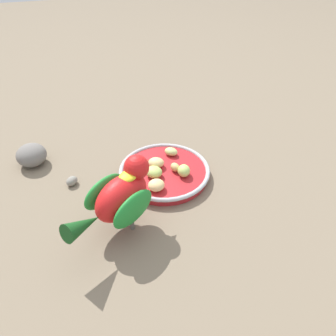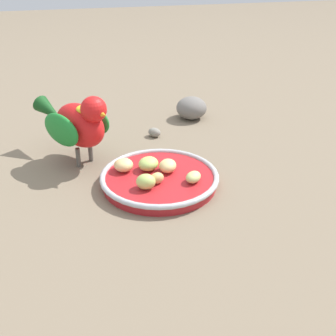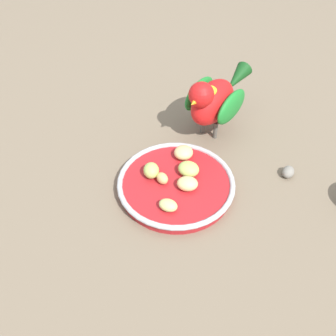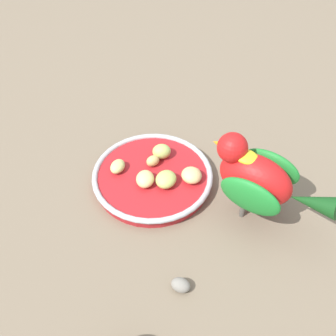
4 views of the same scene
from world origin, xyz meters
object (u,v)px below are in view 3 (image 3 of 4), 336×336
feeding_bowl (176,185)px  apple_piece_1 (189,169)px  apple_piece_0 (168,205)px  pebble_0 (288,172)px  apple_piece_2 (184,153)px  apple_piece_5 (162,178)px  apple_piece_4 (188,185)px  apple_piece_3 (151,170)px  parrot (214,99)px

feeding_bowl → apple_piece_1: size_ratio=5.43×
apple_piece_0 → pebble_0: 0.25m
apple_piece_2 → apple_piece_5: size_ratio=1.46×
apple_piece_2 → apple_piece_5: bearing=-48.5°
apple_piece_0 → apple_piece_4: (-0.03, 0.05, 0.00)m
pebble_0 → apple_piece_5: bearing=-99.2°
feeding_bowl → pebble_0: 0.22m
apple_piece_3 → parrot: parrot is taller
pebble_0 → apple_piece_1: bearing=-103.5°
apple_piece_2 → apple_piece_3: apple_piece_3 is taller
feeding_bowl → apple_piece_4: 0.03m
apple_piece_3 → apple_piece_4: bearing=45.8°
apple_piece_4 → apple_piece_5: apple_piece_4 is taller
feeding_bowl → apple_piece_5: (-0.01, -0.02, 0.02)m
apple_piece_5 → pebble_0: 0.24m
apple_piece_5 → apple_piece_4: bearing=52.4°
apple_piece_0 → parrot: size_ratio=0.18×
feeding_bowl → pebble_0: (0.03, 0.21, -0.00)m
apple_piece_1 → apple_piece_3: (-0.02, -0.07, 0.00)m
apple_piece_0 → apple_piece_2: bearing=149.7°
apple_piece_2 → apple_piece_5: (0.05, -0.06, -0.00)m
apple_piece_1 → apple_piece_3: size_ratio=1.18×
apple_piece_1 → apple_piece_3: 0.07m
parrot → apple_piece_2: bearing=3.8°
apple_piece_1 → parrot: parrot is taller
apple_piece_4 → parrot: size_ratio=0.20×
feeding_bowl → parrot: size_ratio=1.15×
apple_piece_5 → pebble_0: bearing=80.8°
apple_piece_0 → parrot: parrot is taller
apple_piece_0 → parrot: (-0.19, 0.15, 0.06)m
apple_piece_0 → apple_piece_4: apple_piece_4 is taller
apple_piece_2 → pebble_0: size_ratio=1.27×
feeding_bowl → apple_piece_3: bearing=-129.2°
feeding_bowl → apple_piece_3: size_ratio=6.40×
apple_piece_1 → apple_piece_5: apple_piece_1 is taller
apple_piece_4 → apple_piece_5: (-0.03, -0.04, -0.00)m
apple_piece_1 → apple_piece_4: bearing=-21.0°
apple_piece_1 → apple_piece_5: size_ratio=1.57×
apple_piece_0 → apple_piece_3: apple_piece_3 is taller
apple_piece_3 → apple_piece_5: bearing=33.4°
apple_piece_3 → feeding_bowl: bearing=50.8°
feeding_bowl → apple_piece_2: apple_piece_2 is taller
apple_piece_2 → parrot: parrot is taller
apple_piece_0 → apple_piece_5: same height
apple_piece_4 → parrot: parrot is taller
feeding_bowl → apple_piece_0: bearing=-30.7°
apple_piece_0 → apple_piece_3: (-0.09, -0.01, 0.00)m
apple_piece_5 → pebble_0: apple_piece_5 is taller
apple_piece_1 → parrot: size_ratio=0.21×
apple_piece_2 → apple_piece_1: bearing=-7.3°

